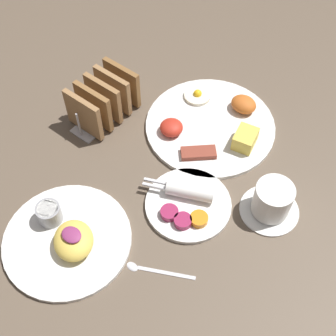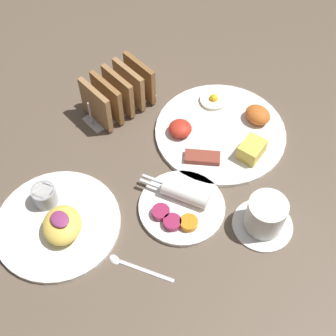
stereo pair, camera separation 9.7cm
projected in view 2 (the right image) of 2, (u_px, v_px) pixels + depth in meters
name	position (u px, v px, depth m)	size (l,w,h in m)	color
ground_plane	(142.00, 171.00, 1.00)	(3.00, 3.00, 0.00)	brown
plate_breakfast	(222.00, 131.00, 1.05)	(0.30, 0.30, 0.05)	white
plate_condiments	(181.00, 206.00, 0.94)	(0.19, 0.18, 0.04)	white
plate_foreground	(57.00, 221.00, 0.91)	(0.25, 0.25, 0.06)	white
toast_rack	(118.00, 93.00, 1.07)	(0.10, 0.18, 0.10)	#B7B7BC
coffee_cup	(265.00, 216.00, 0.90)	(0.12, 0.12, 0.08)	white
teaspoon	(130.00, 265.00, 0.87)	(0.12, 0.07, 0.01)	silver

